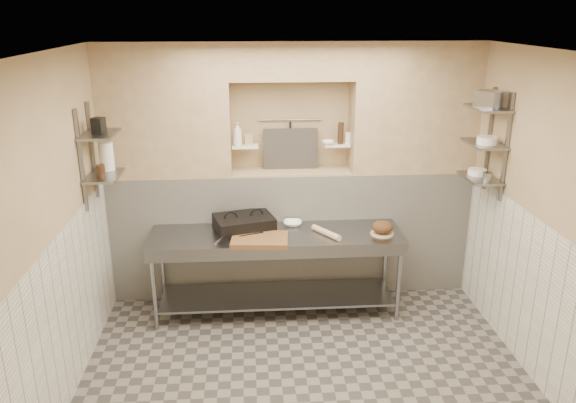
{
  "coord_description": "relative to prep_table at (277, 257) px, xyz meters",
  "views": [
    {
      "loc": [
        -0.47,
        -4.18,
        3.09
      ],
      "look_at": [
        -0.1,
        0.9,
        1.35
      ],
      "focal_mm": 35.0,
      "sensor_mm": 36.0,
      "label": 1
    }
  ],
  "objects": [
    {
      "name": "canister_right",
      "position": [
        2.04,
        -0.3,
        0.91
      ],
      "size": [
        0.09,
        0.09,
        0.09
      ],
      "primitive_type": "cylinder",
      "color": "gray",
      "rests_on": "wall_shelf_right_lower"
    },
    {
      "name": "utensil_rail",
      "position": [
        0.2,
        0.74,
        1.31
      ],
      "size": [
        0.7,
        0.02,
        0.02
      ],
      "primitive_type": "cylinder",
      "rotation": [
        0.0,
        1.57,
        0.0
      ],
      "color": "gray",
      "rests_on": "wall_back"
    },
    {
      "name": "tongs",
      "position": [
        -0.55,
        -0.21,
        0.32
      ],
      "size": [
        0.13,
        0.27,
        0.03
      ],
      "primitive_type": "cylinder",
      "rotation": [
        1.57,
        0.0,
        -0.37
      ],
      "color": "gray",
      "rests_on": "cutting_board"
    },
    {
      "name": "cutting_board",
      "position": [
        -0.18,
        -0.2,
        0.28
      ],
      "size": [
        0.59,
        0.44,
        0.05
      ],
      "primitive_type": "cube",
      "rotation": [
        0.0,
        0.0,
        -0.09
      ],
      "color": "brown",
      "rests_on": "prep_table"
    },
    {
      "name": "wall_shelf_right_mid",
      "position": [
        2.04,
        -0.13,
        1.21
      ],
      "size": [
        0.3,
        0.5,
        0.02
      ],
      "primitive_type": "cube",
      "color": "slate",
      "rests_on": "wall_right"
    },
    {
      "name": "hanging_steel",
      "position": [
        0.2,
        0.72,
        1.14
      ],
      "size": [
        0.02,
        0.02,
        0.3
      ],
      "primitive_type": "cylinder",
      "color": "black",
      "rests_on": "utensil_rail"
    },
    {
      "name": "bowl_alcove",
      "position": [
        0.59,
        0.53,
        1.09
      ],
      "size": [
        0.18,
        0.18,
        0.04
      ],
      "primitive_type": "imported",
      "rotation": [
        0.0,
        0.0,
        -0.38
      ],
      "color": "white",
      "rests_on": "alcove_shelf_right"
    },
    {
      "name": "box_left_upper",
      "position": [
        -1.64,
        -0.13,
        1.44
      ],
      "size": [
        0.13,
        0.13,
        0.14
      ],
      "primitive_type": "cube",
      "rotation": [
        0.0,
        0.0,
        -0.28
      ],
      "color": "black",
      "rests_on": "wall_shelf_left_upper"
    },
    {
      "name": "wall_back",
      "position": [
        0.2,
        0.82,
        0.76
      ],
      "size": [
        4.0,
        0.1,
        2.8
      ],
      "primitive_type": "cube",
      "color": "tan",
      "rests_on": "ground"
    },
    {
      "name": "wall_left",
      "position": [
        -1.85,
        -1.18,
        0.76
      ],
      "size": [
        0.1,
        3.9,
        2.8
      ],
      "primitive_type": "cube",
      "color": "tan",
      "rests_on": "ground"
    },
    {
      "name": "jug_left",
      "position": [
        -1.64,
        0.03,
        1.11
      ],
      "size": [
        0.14,
        0.14,
        0.27
      ],
      "primitive_type": "cylinder",
      "color": "white",
      "rests_on": "wall_shelf_left_lower"
    },
    {
      "name": "backwall_header",
      "position": [
        0.2,
        0.57,
        1.96
      ],
      "size": [
        1.3,
        0.4,
        0.4
      ],
      "primitive_type": "cube",
      "color": "tan",
      "rests_on": "backwall_lower"
    },
    {
      "name": "wall_shelf_left_upper",
      "position": [
        -1.64,
        -0.13,
        1.36
      ],
      "size": [
        0.3,
        0.5,
        0.03
      ],
      "primitive_type": "cube",
      "color": "slate",
      "rests_on": "wall_left"
    },
    {
      "name": "condiment_c",
      "position": [
        0.82,
        0.58,
        1.13
      ],
      "size": [
        0.07,
        0.07,
        0.12
      ],
      "primitive_type": "cylinder",
      "color": "white",
      "rests_on": "alcove_shelf_right"
    },
    {
      "name": "bread_board",
      "position": [
        1.09,
        -0.08,
        0.26
      ],
      "size": [
        0.24,
        0.24,
        0.01
      ],
      "primitive_type": "cylinder",
      "color": "#C2AC8A",
      "rests_on": "prep_table"
    },
    {
      "name": "rolling_pin",
      "position": [
        0.51,
        -0.07,
        0.29
      ],
      "size": [
        0.27,
        0.37,
        0.06
      ],
      "primitive_type": "cylinder",
      "rotation": [
        1.57,
        0.0,
        0.59
      ],
      "color": "#C2AC8A",
      "rests_on": "prep_table"
    },
    {
      "name": "backwall_pillar_right",
      "position": [
        1.52,
        0.57,
        1.46
      ],
      "size": [
        1.35,
        0.4,
        1.4
      ],
      "primitive_type": "cube",
      "color": "tan",
      "rests_on": "backwall_lower"
    },
    {
      "name": "prep_table",
      "position": [
        0.0,
        0.0,
        0.0
      ],
      "size": [
        2.6,
        0.7,
        0.9
      ],
      "color": "gray",
      "rests_on": "floor"
    },
    {
      "name": "wall_front",
      "position": [
        0.2,
        -3.18,
        0.76
      ],
      "size": [
        4.0,
        0.1,
        2.8
      ],
      "primitive_type": "cube",
      "color": "tan",
      "rests_on": "ground"
    },
    {
      "name": "wall_shelf_right_lower",
      "position": [
        2.04,
        -0.13,
        0.86
      ],
      "size": [
        0.3,
        0.5,
        0.02
      ],
      "primitive_type": "cube",
      "color": "slate",
      "rests_on": "wall_right"
    },
    {
      "name": "alcove_sill",
      "position": [
        0.2,
        0.57,
        0.77
      ],
      "size": [
        1.3,
        0.4,
        0.02
      ],
      "primitive_type": "cube",
      "color": "tan",
      "rests_on": "backwall_lower"
    },
    {
      "name": "bottle_soap",
      "position": [
        -0.38,
        0.56,
        1.2
      ],
      "size": [
        0.13,
        0.13,
        0.25
      ],
      "primitive_type": "imported",
      "rotation": [
        0.0,
        0.0,
        0.41
      ],
      "color": "white",
      "rests_on": "alcove_shelf_left"
    },
    {
      "name": "alcove_shelf_left",
      "position": [
        -0.3,
        0.57,
        1.06
      ],
      "size": [
        0.28,
        0.16,
        0.02
      ],
      "primitive_type": "cube",
      "color": "white",
      "rests_on": "backwall_lower"
    },
    {
      "name": "condiment_a",
      "position": [
        0.73,
        0.6,
        1.18
      ],
      "size": [
        0.06,
        0.06,
        0.21
      ],
      "primitive_type": "cylinder",
      "color": "black",
      "rests_on": "alcove_shelf_right"
    },
    {
      "name": "jar_left",
      "position": [
        -1.64,
        -0.23,
        1.03
      ],
      "size": [
        0.08,
        0.08,
        0.12
      ],
      "primitive_type": "cylinder",
      "color": "black",
      "rests_on": "wall_shelf_left_lower"
    },
    {
      "name": "condiment_b",
      "position": [
        0.73,
        0.55,
        1.19
      ],
      "size": [
        0.06,
        0.06,
        0.24
      ],
      "primitive_type": "cylinder",
      "color": "black",
      "rests_on": "alcove_shelf_right"
    },
    {
      "name": "bowl_right_mid",
      "position": [
        2.04,
        -0.19,
        1.26
      ],
      "size": [
        0.19,
        0.19,
        0.07
      ],
      "primitive_type": "cylinder",
      "color": "white",
      "rests_on": "wall_shelf_right_mid"
    },
    {
      "name": "jar_alcove",
      "position": [
        -0.26,
        0.58,
        1.13
      ],
      "size": [
        0.08,
        0.08,
        0.12
      ],
      "primitive_type": "cube",
      "color": "tan",
      "rests_on": "alcove_shelf_left"
    },
    {
      "name": "knife_blade",
      "position": [
        -0.26,
        -0.11,
        0.31
      ],
      "size": [
        0.25,
        0.11,
        0.01
      ],
      "primitive_type": "cube",
      "rotation": [
        0.0,
        0.0,
        0.34
      ],
      "color": "gray",
      "rests_on": "cutting_board"
    },
    {
      "name": "mixing_bowl",
      "position": [
        0.19,
        0.23,
        0.28
      ],
      "size": [
        0.22,
        0.22,
        0.05
      ],
      "primitive_type": "imported",
      "rotation": [
        0.0,
        0.0,
        -0.11
      ],
      "color": "white",
      "rests_on": "prep_table"
    },
    {
      "name": "ceiling",
      "position": [
        0.2,
        -1.18,
        2.21
      ],
      "size": [
        4.0,
        3.9,
        0.1
      ],
      "primitive_type": "cube",
      "color": "silver",
      "rests_on": "ground"
    },
    {
      "name": "floor",
      "position": [
        0.2,
        -1.18,
        -0.69
      ],
      "size": [
        4.0,
        3.9,
        0.1
      ],
      "primitive_type": "cube",
      "color": "#665F5A",
      "rests_on": "ground"
    },
    {
      "name": "wainscot_right",
      "position": [
        2.19,
        -1.18,
        0.06
      ],
      "size": [
        0.02,
        3.9,
        1.4
      ],
      "primitive_type": "cube",
      "color": "silver",
      "rests_on": "floor"
    },
    {
      "name": "wainscot_left",
      "position": [
        -1.79,
        -1.18,
        0.06
      ],
      "size": [
        0.02,
        3.9,
        1.4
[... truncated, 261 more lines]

